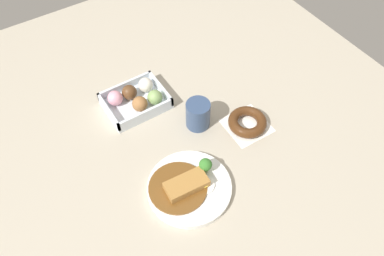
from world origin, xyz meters
name	(u,v)px	position (x,y,z in m)	size (l,w,h in m)	color
ground_plane	(168,144)	(0.00, 0.00, 0.00)	(1.60, 1.60, 0.00)	#B2A893
curry_plate	(189,186)	(0.03, 0.16, 0.02)	(0.23, 0.23, 0.07)	white
donut_box	(136,99)	(0.00, -0.19, 0.02)	(0.19, 0.15, 0.06)	silver
chocolate_ring_donut	(247,122)	(-0.24, 0.07, 0.02)	(0.13, 0.13, 0.03)	white
coffee_mug	(198,114)	(-0.12, -0.02, 0.05)	(0.07, 0.07, 0.09)	#33476B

